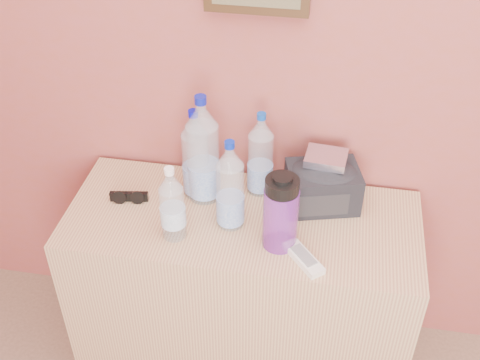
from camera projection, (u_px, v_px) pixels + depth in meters
name	position (u px, v px, depth m)	size (l,w,h in m)	color
dresser	(242.00, 293.00, 2.10)	(1.11, 0.46, 0.70)	tan
pet_large_a	(196.00, 158.00, 1.90)	(0.09, 0.09, 0.31)	#A3B9D2
pet_large_b	(203.00, 155.00, 1.87)	(0.10, 0.10, 0.37)	silver
pet_large_c	(260.00, 158.00, 1.92)	(0.08, 0.08, 0.30)	white
pet_large_d	(230.00, 189.00, 1.79)	(0.08, 0.08, 0.30)	silver
pet_small	(172.00, 207.00, 1.76)	(0.07, 0.07, 0.25)	#AACBD7
nalgene_bottle	(281.00, 212.00, 1.72)	(0.10, 0.10, 0.25)	purple
sunglasses	(129.00, 196.00, 1.94)	(0.12, 0.05, 0.03)	black
ac_remote	(304.00, 258.00, 1.73)	(0.15, 0.05, 0.02)	silver
toiletry_bag	(323.00, 185.00, 1.90)	(0.22, 0.16, 0.15)	black
foil_packet	(326.00, 158.00, 1.86)	(0.13, 0.11, 0.03)	white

